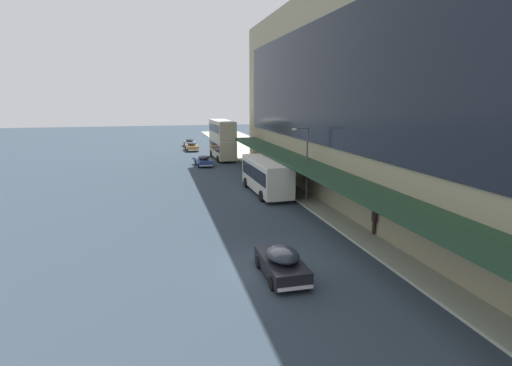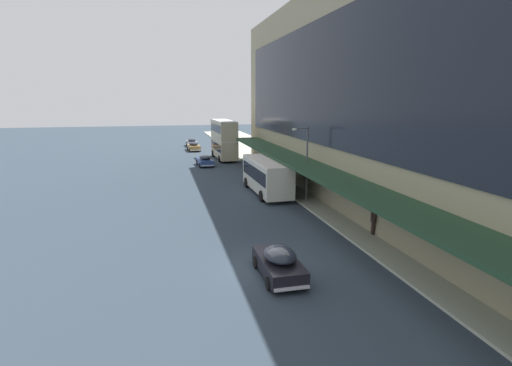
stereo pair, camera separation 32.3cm
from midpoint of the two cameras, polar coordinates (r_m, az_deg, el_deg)
ground at (r=22.09m, az=2.53°, el=-11.93°), size 240.00×240.00×0.00m
sidewalk_kerb at (r=27.04m, az=25.83°, el=-8.42°), size 10.00×180.00×0.15m
building_facade at (r=25.51m, az=27.65°, el=11.48°), size 9.20×80.00×18.69m
transit_bus_kerbside_front at (r=38.01m, az=1.75°, el=1.23°), size 2.89×9.28×3.25m
transit_bus_kerbside_rear at (r=60.02m, az=-4.46°, el=6.38°), size 2.89×9.24×5.80m
sedan_trailing_near at (r=54.52m, az=-7.15°, el=3.21°), size 2.10×4.60×1.46m
sedan_second_mid at (r=77.67m, az=-9.03°, el=5.76°), size 2.08×4.55×1.49m
sedan_lead_mid at (r=20.71m, az=3.76°, el=-11.26°), size 1.96×4.42×1.60m
sedan_oncoming_rear at (r=70.85m, az=-8.77°, el=5.21°), size 2.16×5.01×1.57m
pedestrian_at_kerb at (r=27.45m, az=16.73°, el=-4.98°), size 0.33×0.61×1.86m
street_lamp at (r=34.94m, az=7.28°, el=3.59°), size 1.50×0.28×6.41m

